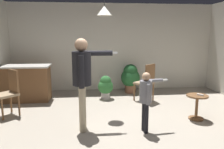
# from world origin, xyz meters

# --- Properties ---
(ground) EXTENTS (7.68, 7.68, 0.00)m
(ground) POSITION_xyz_m (0.00, 0.00, 0.00)
(ground) COLOR #9E9384
(wall_back) EXTENTS (6.40, 0.10, 2.70)m
(wall_back) POSITION_xyz_m (0.00, 3.20, 1.35)
(wall_back) COLOR silver
(wall_back) RESTS_ON ground
(kitchen_counter) EXTENTS (1.26, 0.66, 0.95)m
(kitchen_counter) POSITION_xyz_m (-2.45, 2.12, 0.48)
(kitchen_counter) COLOR brown
(kitchen_counter) RESTS_ON ground
(side_table_by_couch) EXTENTS (0.44, 0.44, 0.52)m
(side_table_by_couch) POSITION_xyz_m (1.45, 0.36, 0.33)
(side_table_by_couch) COLOR brown
(side_table_by_couch) RESTS_ON ground
(person_adult) EXTENTS (0.83, 0.49, 1.69)m
(person_adult) POSITION_xyz_m (-0.88, 0.06, 1.05)
(person_adult) COLOR tan
(person_adult) RESTS_ON ground
(person_child) EXTENTS (0.56, 0.36, 1.10)m
(person_child) POSITION_xyz_m (0.24, -0.14, 0.68)
(person_child) COLOR black
(person_child) RESTS_ON ground
(dining_chair_by_counter) EXTENTS (0.59, 0.59, 1.00)m
(dining_chair_by_counter) POSITION_xyz_m (0.72, 1.75, 0.55)
(dining_chair_by_counter) COLOR brown
(dining_chair_by_counter) RESTS_ON ground
(dining_chair_near_wall) EXTENTS (0.59, 0.59, 1.00)m
(dining_chair_near_wall) POSITION_xyz_m (-2.51, 1.00, 0.55)
(dining_chair_near_wall) COLOR brown
(dining_chair_near_wall) RESTS_ON ground
(potted_plant_corner) EXTENTS (0.42, 0.42, 0.64)m
(potted_plant_corner) POSITION_xyz_m (-0.33, 2.08, 0.35)
(potted_plant_corner) COLOR #B7B2AD
(potted_plant_corner) RESTS_ON ground
(potted_plant_by_wall) EXTENTS (0.57, 0.57, 0.88)m
(potted_plant_by_wall) POSITION_xyz_m (0.46, 2.67, 0.48)
(potted_plant_by_wall) COLOR brown
(potted_plant_by_wall) RESTS_ON ground
(spare_remote_on_table) EXTENTS (0.11, 0.12, 0.04)m
(spare_remote_on_table) POSITION_xyz_m (1.48, 0.31, 0.54)
(spare_remote_on_table) COLOR white
(spare_remote_on_table) RESTS_ON side_table_by_couch
(ceiling_light_pendant) EXTENTS (0.32, 0.32, 0.55)m
(ceiling_light_pendant) POSITION_xyz_m (-0.43, 0.99, 2.25)
(ceiling_light_pendant) COLOR silver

